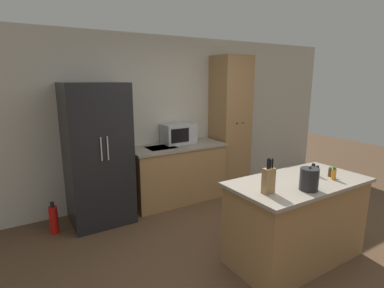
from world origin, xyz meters
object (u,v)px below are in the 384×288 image
at_px(fire_extinguisher, 54,220).
at_px(refrigerator, 97,154).
at_px(microwave, 179,134).
at_px(knife_block, 268,180).
at_px(pantry_cabinet, 230,124).
at_px(spice_bottle_amber_oil, 334,174).
at_px(spice_bottle_short_red, 313,169).
at_px(spice_bottle_tall_dark, 330,172).
at_px(spice_bottle_green_herb, 317,171).
at_px(kettle, 309,179).

bearing_deg(fire_extinguisher, refrigerator, 7.82).
distance_m(microwave, knife_block, 2.34).
relative_size(refrigerator, fire_extinguisher, 4.47).
xyz_separation_m(refrigerator, pantry_cabinet, (2.35, 0.11, 0.21)).
bearing_deg(spice_bottle_amber_oil, spice_bottle_short_red, 100.95).
relative_size(refrigerator, spice_bottle_short_red, 14.95).
height_order(spice_bottle_tall_dark, spice_bottle_green_herb, spice_bottle_green_herb).
distance_m(refrigerator, pantry_cabinet, 2.36).
height_order(pantry_cabinet, microwave, pantry_cabinet).
bearing_deg(spice_bottle_tall_dark, spice_bottle_green_herb, 145.73).
xyz_separation_m(microwave, kettle, (0.05, -2.47, -0.06)).
bearing_deg(spice_bottle_short_red, refrigerator, 132.71).
bearing_deg(spice_bottle_short_red, fire_extinguisher, 142.20).
height_order(refrigerator, spice_bottle_short_red, refrigerator).
distance_m(refrigerator, fire_extinguisher, 0.99).
xyz_separation_m(knife_block, spice_bottle_tall_dark, (0.93, -0.01, -0.08)).
bearing_deg(refrigerator, knife_block, -64.45).
height_order(spice_bottle_green_herb, fire_extinguisher, spice_bottle_green_herb).
bearing_deg(refrigerator, spice_bottle_green_herb, -48.37).
relative_size(spice_bottle_amber_oil, spice_bottle_green_herb, 1.15).
relative_size(spice_bottle_short_red, kettle, 0.53).
xyz_separation_m(pantry_cabinet, spice_bottle_short_red, (-0.50, -2.11, -0.20)).
height_order(spice_bottle_amber_oil, fire_extinguisher, spice_bottle_amber_oil).
bearing_deg(fire_extinguisher, kettle, -47.24).
relative_size(spice_bottle_green_herb, kettle, 0.50).
distance_m(pantry_cabinet, spice_bottle_green_herb, 2.24).
relative_size(knife_block, fire_extinguisher, 0.80).
bearing_deg(pantry_cabinet, knife_block, -120.69).
relative_size(microwave, fire_extinguisher, 1.24).
bearing_deg(knife_block, refrigerator, 115.55).
bearing_deg(microwave, kettle, -88.85).
xyz_separation_m(spice_bottle_amber_oil, kettle, (-0.48, -0.06, 0.04)).
bearing_deg(pantry_cabinet, refrigerator, -177.41).
xyz_separation_m(pantry_cabinet, spice_bottle_green_herb, (-0.52, -2.17, -0.20)).
xyz_separation_m(microwave, fire_extinguisher, (-1.98, -0.27, -0.88)).
bearing_deg(spice_bottle_green_herb, pantry_cabinet, 76.61).
bearing_deg(spice_bottle_green_herb, kettle, -152.96).
bearing_deg(spice_bottle_amber_oil, pantry_cabinet, 78.81).
distance_m(microwave, spice_bottle_amber_oil, 2.47).
height_order(pantry_cabinet, spice_bottle_green_herb, pantry_cabinet).
bearing_deg(pantry_cabinet, kettle, -111.55).
relative_size(knife_block, spice_bottle_short_red, 2.69).
height_order(refrigerator, spice_bottle_tall_dark, refrigerator).
distance_m(refrigerator, spice_bottle_tall_dark, 2.89).
bearing_deg(spice_bottle_tall_dark, spice_bottle_short_red, 125.62).
xyz_separation_m(spice_bottle_green_herb, kettle, (-0.43, -0.22, 0.05)).
xyz_separation_m(spice_bottle_short_red, spice_bottle_amber_oil, (0.04, -0.22, 0.01)).
distance_m(spice_bottle_amber_oil, spice_bottle_green_herb, 0.17).
bearing_deg(spice_bottle_short_red, knife_block, -170.83).
bearing_deg(kettle, fire_extinguisher, 132.76).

